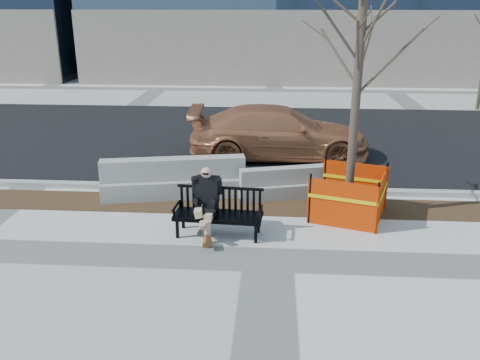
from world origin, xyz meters
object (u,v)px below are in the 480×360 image
at_px(seated_man, 207,233).
at_px(tree_fence, 347,216).
at_px(jersey_barrier_left, 175,196).
at_px(sedan, 278,157).
at_px(jersey_barrier_right, 294,196).
at_px(bench, 219,235).

distance_m(seated_man, tree_fence, 3.20).
bearing_deg(tree_fence, jersey_barrier_left, 167.64).
bearing_deg(tree_fence, sedan, 109.25).
xyz_separation_m(sedan, jersey_barrier_left, (-2.54, -3.46, 0.00)).
relative_size(jersey_barrier_left, jersey_barrier_right, 1.29).
bearing_deg(seated_man, bench, -11.12).
bearing_deg(bench, tree_fence, 27.42).
bearing_deg(seated_man, jersey_barrier_left, 122.09).
height_order(tree_fence, jersey_barrier_left, tree_fence).
height_order(bench, jersey_barrier_left, jersey_barrier_left).
distance_m(jersey_barrier_left, jersey_barrier_right, 2.92).
relative_size(bench, seated_man, 1.30).
height_order(tree_fence, sedan, tree_fence).
height_order(seated_man, tree_fence, tree_fence).
bearing_deg(tree_fence, bench, -156.80).
bearing_deg(sedan, seated_man, 161.82).
bearing_deg(jersey_barrier_left, bench, -68.80).
distance_m(bench, sedan, 5.67).
xyz_separation_m(bench, seated_man, (-0.25, 0.07, 0.00)).
relative_size(seated_man, jersey_barrier_left, 0.41).
height_order(bench, jersey_barrier_right, bench).
relative_size(sedan, jersey_barrier_left, 1.55).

